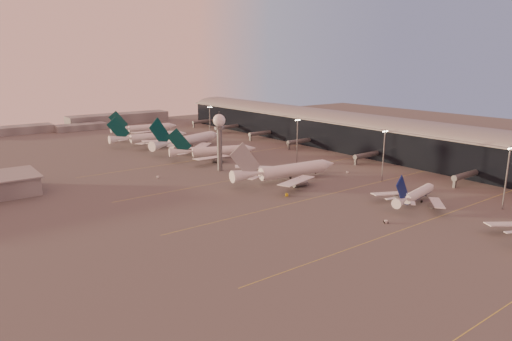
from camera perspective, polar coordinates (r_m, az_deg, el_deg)
ground at (r=153.06m, az=19.06°, el=-8.76°), size 700.00×700.00×0.00m
taxiway_markings at (r=207.97m, az=10.99°, el=-2.35°), size 180.00×185.25×0.02m
terminal at (r=298.11m, az=13.47°, el=4.41°), size 57.00×362.00×23.04m
radar_tower at (r=235.70m, az=-4.61°, el=4.95°), size 6.40×6.40×31.10m
mast_a at (r=198.32m, az=28.86°, el=-0.50°), size 3.60×0.56×25.00m
mast_b at (r=223.03m, az=15.67°, el=2.10°), size 3.60×0.56×25.00m
mast_c at (r=256.01m, az=5.18°, el=3.99°), size 3.60×0.56×25.00m
mast_d at (r=326.47m, az=-5.79°, el=6.06°), size 3.60×0.56×25.00m
distant_horizon at (r=423.41m, az=-20.03°, el=5.69°), size 165.00×37.50×9.00m
narrowbody_mid at (r=194.66m, az=19.33°, el=-3.07°), size 37.47×29.61×14.80m
widebody_white at (r=218.50m, az=3.85°, el=-0.36°), size 59.56×47.50×20.97m
greentail_a at (r=268.17m, az=-5.28°, el=2.18°), size 50.76×40.34×19.10m
greentail_b at (r=299.97m, az=-8.49°, el=3.46°), size 61.78×49.05×23.37m
greentail_c at (r=322.64m, az=-13.13°, el=3.87°), size 56.51×45.60×20.52m
greentail_d at (r=368.78m, az=-13.70°, el=4.99°), size 53.37×42.91×19.40m
gsv_tug_mid at (r=169.25m, az=15.93°, el=-6.18°), size 3.94×3.82×0.98m
gsv_truck_b at (r=206.12m, az=17.31°, el=-2.57°), size 5.31×2.59×2.05m
gsv_truck_c at (r=194.78m, az=3.84°, el=-2.83°), size 5.31×6.28×2.47m
gsv_catering_b at (r=237.71m, az=11.41°, el=0.11°), size 4.98×3.37×3.75m
gsv_tug_far at (r=226.39m, az=-1.32°, el=-0.67°), size 3.44×3.49×0.88m
gsv_truck_d at (r=229.12m, az=-12.20°, el=-0.66°), size 2.65×5.19×2.00m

